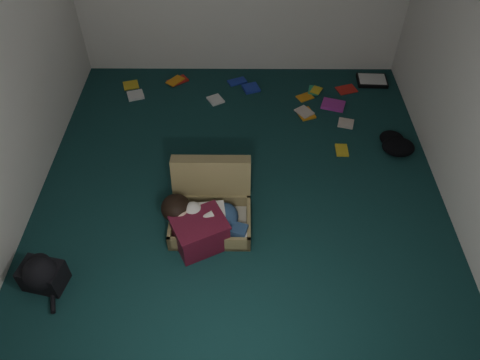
{
  "coord_description": "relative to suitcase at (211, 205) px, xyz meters",
  "views": [
    {
      "loc": [
        0.02,
        -3.14,
        3.44
      ],
      "look_at": [
        0.0,
        -0.15,
        0.35
      ],
      "focal_mm": 35.0,
      "sensor_mm": 36.0,
      "label": 1
    }
  ],
  "objects": [
    {
      "name": "clothing_pile",
      "position": [
        1.95,
        0.97,
        -0.1
      ],
      "size": [
        0.49,
        0.44,
        0.13
      ],
      "primitive_type": null,
      "rotation": [
        0.0,
        0.0,
        -0.27
      ],
      "color": "black",
      "rests_on": "floor"
    },
    {
      "name": "book_scatter",
      "position": [
        0.54,
        1.85,
        -0.15
      ],
      "size": [
        2.96,
        1.56,
        0.02
      ],
      "color": "gold",
      "rests_on": "floor"
    },
    {
      "name": "suitcase",
      "position": [
        0.0,
        0.0,
        0.0
      ],
      "size": [
        0.74,
        0.72,
        0.54
      ],
      "rotation": [
        0.0,
        0.0,
        -0.0
      ],
      "color": "#907F4F",
      "rests_on": "floor"
    },
    {
      "name": "maroon_bin",
      "position": [
        -0.08,
        -0.33,
        -0.01
      ],
      "size": [
        0.56,
        0.52,
        0.31
      ],
      "rotation": [
        0.0,
        0.0,
        0.46
      ],
      "color": "#5A1225",
      "rests_on": "floor"
    },
    {
      "name": "floor",
      "position": [
        0.27,
        0.29,
        -0.16
      ],
      "size": [
        4.5,
        4.5,
        0.0
      ],
      "primitive_type": "plane",
      "color": "#123535",
      "rests_on": "ground"
    },
    {
      "name": "person",
      "position": [
        -0.05,
        -0.19,
        0.04
      ],
      "size": [
        0.8,
        0.39,
        0.34
      ],
      "rotation": [
        0.0,
        0.0,
        -0.0
      ],
      "color": "white",
      "rests_on": "suitcase"
    },
    {
      "name": "paper_tray",
      "position": [
        1.95,
        2.24,
        -0.14
      ],
      "size": [
        0.39,
        0.3,
        0.05
      ],
      "rotation": [
        0.0,
        0.0,
        -0.05
      ],
      "color": "black",
      "rests_on": "floor"
    },
    {
      "name": "backpack",
      "position": [
        -1.35,
        -0.75,
        -0.04
      ],
      "size": [
        0.48,
        0.42,
        0.25
      ],
      "primitive_type": null,
      "rotation": [
        0.0,
        0.0,
        -0.22
      ],
      "color": "black",
      "rests_on": "floor"
    }
  ]
}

